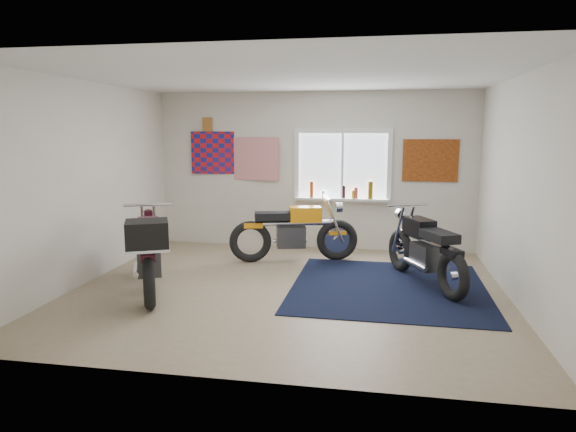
% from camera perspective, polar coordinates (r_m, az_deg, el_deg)
% --- Properties ---
extents(ground, '(5.50, 5.50, 0.00)m').
position_cam_1_polar(ground, '(6.74, 0.03, -8.15)').
color(ground, '#9E896B').
rests_on(ground, ground).
extents(room_shell, '(5.50, 5.50, 5.50)m').
position_cam_1_polar(room_shell, '(6.44, 0.04, 5.90)').
color(room_shell, white).
rests_on(room_shell, ground).
extents(navy_rug, '(2.53, 2.63, 0.01)m').
position_cam_1_polar(navy_rug, '(6.94, 11.08, -7.76)').
color(navy_rug, black).
rests_on(navy_rug, ground).
extents(window_assembly, '(1.66, 0.17, 1.26)m').
position_cam_1_polar(window_assembly, '(8.84, 6.07, 5.07)').
color(window_assembly, white).
rests_on(window_assembly, room_shell).
extents(oil_bottles, '(1.08, 0.09, 0.30)m').
position_cam_1_polar(oil_bottles, '(8.80, 6.66, 2.77)').
color(oil_bottles, '#8E3E14').
rests_on(oil_bottles, window_assembly).
extents(flag_display, '(1.60, 0.10, 1.17)m').
position_cam_1_polar(flag_display, '(9.31, -8.97, 10.03)').
color(flag_display, red).
rests_on(flag_display, room_shell).
extents(triumph_poster, '(0.90, 0.03, 0.70)m').
position_cam_1_polar(triumph_poster, '(8.86, 15.54, 5.95)').
color(triumph_poster, '#A54C14').
rests_on(triumph_poster, room_shell).
extents(yellow_triumph, '(1.99, 0.77, 1.03)m').
position_cam_1_polar(yellow_triumph, '(8.06, 0.62, -1.90)').
color(yellow_triumph, black).
rests_on(yellow_triumph, ground).
extents(black_chrome_bike, '(0.98, 1.87, 1.03)m').
position_cam_1_polar(black_chrome_bike, '(7.08, 14.97, -3.84)').
color(black_chrome_bike, black).
rests_on(black_chrome_bike, navy_rug).
extents(maroon_tourer, '(1.16, 2.01, 1.07)m').
position_cam_1_polar(maroon_tourer, '(6.64, -15.22, -3.82)').
color(maroon_tourer, black).
rests_on(maroon_tourer, ground).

